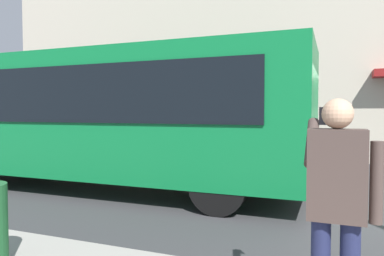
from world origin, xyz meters
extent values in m
plane|color=#38383A|center=(0.00, 0.00, 0.00)|extent=(60.00, 60.00, 0.00)
cube|color=#0F7238|center=(4.68, 0.20, 1.70)|extent=(9.00, 2.50, 2.60)
cube|color=black|center=(4.68, 1.46, 2.10)|extent=(7.60, 0.06, 1.10)
cylinder|color=black|center=(7.68, -0.90, 0.50)|extent=(1.00, 0.28, 1.00)
cylinder|color=black|center=(1.68, -0.90, 0.50)|extent=(1.00, 0.28, 1.00)
cylinder|color=black|center=(1.68, 1.30, 0.50)|extent=(1.00, 0.28, 1.00)
cube|color=#473833|center=(-0.15, 4.33, 1.30)|extent=(0.40, 0.24, 0.66)
sphere|color=#D8A884|center=(-0.15, 4.33, 1.74)|extent=(0.22, 0.22, 0.22)
cylinder|color=#473833|center=(-0.41, 4.33, 1.26)|extent=(0.09, 0.09, 0.58)
cylinder|color=#473833|center=(0.03, 4.17, 1.52)|extent=(0.09, 0.48, 0.37)
cube|color=black|center=(-0.05, 4.03, 1.72)|extent=(0.07, 0.01, 0.14)
camera|label=1|loc=(-0.12, 7.13, 1.75)|focal=33.87mm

